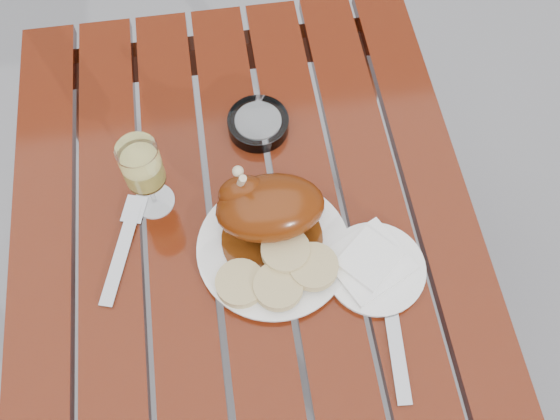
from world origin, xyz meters
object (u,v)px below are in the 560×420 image
object	(u,v)px
table	(258,336)
ashtray	(258,124)
dinner_plate	(273,249)
wine_glass	(146,177)
side_plate	(375,269)

from	to	relation	value
table	ashtray	world-z (taller)	ashtray
dinner_plate	wine_glass	distance (m)	0.24
dinner_plate	ashtray	bearing A→B (deg)	88.20
wine_glass	dinner_plate	bearing A→B (deg)	-32.93
ashtray	wine_glass	bearing A→B (deg)	-147.34
wine_glass	ashtray	bearing A→B (deg)	32.66
wine_glass	side_plate	size ratio (longest dim) A/B	0.99
side_plate	wine_glass	bearing A→B (deg)	152.37
side_plate	ashtray	world-z (taller)	ashtray
side_plate	dinner_plate	bearing A→B (deg)	159.49
table	wine_glass	distance (m)	0.51
dinner_plate	side_plate	size ratio (longest dim) A/B	1.54
table	side_plate	world-z (taller)	side_plate
wine_glass	ashtray	size ratio (longest dim) A/B	1.45
table	wine_glass	xyz separation A→B (m)	(-0.15, 0.15, 0.46)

